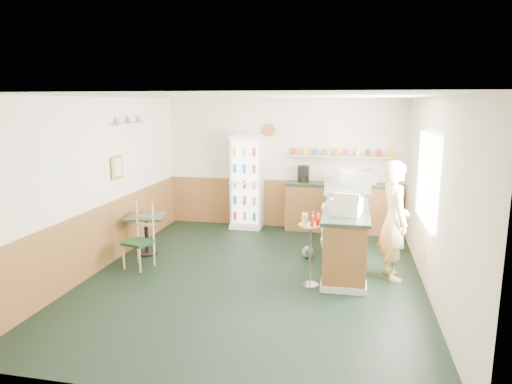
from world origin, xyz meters
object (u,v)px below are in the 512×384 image
(cafe_table, at_px, (146,227))
(cafe_chair, at_px, (140,233))
(condiment_stand, at_px, (310,239))
(drinks_fridge, at_px, (247,182))
(cash_register, at_px, (346,206))
(shopkeeper, at_px, (394,220))
(display_case, at_px, (348,182))

(cafe_table, height_order, cafe_chair, cafe_chair)
(condiment_stand, height_order, cafe_table, condiment_stand)
(drinks_fridge, distance_m, cash_register, 3.32)
(cash_register, height_order, shopkeeper, shopkeeper)
(display_case, height_order, cafe_chair, display_case)
(shopkeeper, distance_m, condiment_stand, 1.32)
(display_case, relative_size, shopkeeper, 0.45)
(cash_register, height_order, condiment_stand, cash_register)
(cafe_table, relative_size, cafe_chair, 0.73)
(display_case, distance_m, cafe_table, 3.61)
(display_case, relative_size, cafe_table, 1.05)
(cafe_table, xyz_separation_m, cafe_chair, (0.16, -0.56, 0.06))
(shopkeeper, bearing_deg, cash_register, 92.95)
(shopkeeper, height_order, cafe_table, shopkeeper)
(display_case, bearing_deg, condiment_stand, -105.17)
(display_case, xyz_separation_m, condiment_stand, (-0.49, -1.80, -0.53))
(drinks_fridge, relative_size, cash_register, 4.56)
(drinks_fridge, bearing_deg, shopkeeper, -40.35)
(display_case, bearing_deg, shopkeeper, -60.68)
(shopkeeper, bearing_deg, cafe_chair, 79.65)
(display_case, height_order, cash_register, display_case)
(drinks_fridge, height_order, cafe_table, drinks_fridge)
(condiment_stand, bearing_deg, drinks_fridge, 118.66)
(display_case, height_order, cafe_table, display_case)
(display_case, xyz_separation_m, cash_register, (0.00, -1.47, -0.11))
(drinks_fridge, distance_m, display_case, 2.37)
(drinks_fridge, distance_m, shopkeeper, 3.65)
(condiment_stand, bearing_deg, display_case, 74.83)
(drinks_fridge, xyz_separation_m, shopkeeper, (2.78, -2.36, -0.09))
(cafe_chair, bearing_deg, cafe_table, 122.16)
(cash_register, bearing_deg, drinks_fridge, 140.54)
(drinks_fridge, distance_m, condiment_stand, 3.33)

